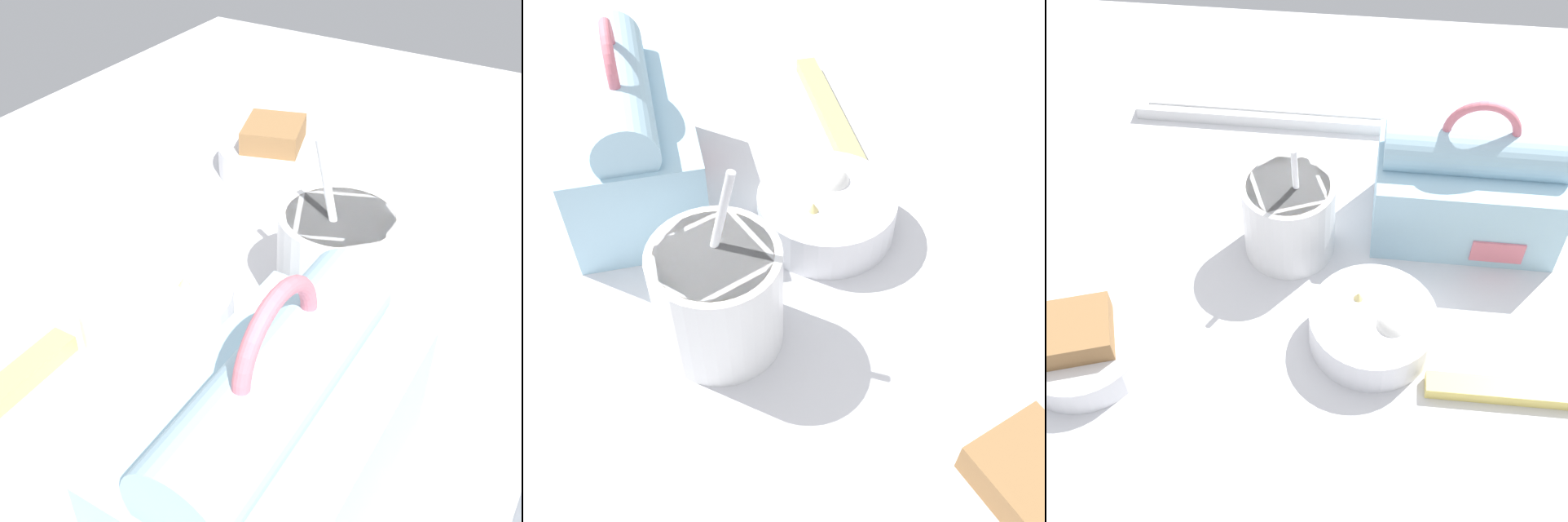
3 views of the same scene
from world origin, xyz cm
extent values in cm
cube|color=silver|center=(0.00, 0.00, 1.00)|extent=(140.00, 110.00, 2.00)
cube|color=silver|center=(-3.40, 33.34, 2.90)|extent=(41.58, 14.74, 1.80)
cube|color=white|center=(-3.40, 33.34, 3.95)|extent=(38.25, 12.09, 0.30)
cube|color=#9EC6DB|center=(20.48, 10.47, 7.33)|extent=(21.49, 12.67, 10.65)
cylinder|color=#9EC6DB|center=(20.48, 10.47, 14.26)|extent=(20.42, 5.86, 5.86)
cube|color=#DB707F|center=(24.24, 4.04, 4.93)|extent=(6.02, 0.30, 3.20)
torus|color=#DB707F|center=(20.48, 10.47, 16.90)|extent=(8.52, 1.00, 8.52)
cylinder|color=white|center=(0.12, 5.00, 7.20)|extent=(10.68, 10.68, 10.40)
cylinder|color=#C6892D|center=(0.12, 5.00, 12.10)|extent=(9.40, 9.40, 0.60)
cylinder|color=silver|center=(0.92, 4.46, 13.52)|extent=(0.70, 3.57, 11.77)
cylinder|color=silver|center=(-19.89, -12.96, 3.86)|extent=(13.60, 13.60, 3.72)
cube|color=olive|center=(-19.89, -12.96, 5.91)|extent=(9.21, 8.78, 5.21)
cylinder|color=silver|center=(10.42, -7.27, 4.29)|extent=(13.58, 13.58, 4.58)
ellipsoid|color=white|center=(12.46, -8.29, 5.78)|extent=(3.70, 3.70, 4.35)
cone|color=#F4DB84|center=(8.72, -5.37, 5.55)|extent=(6.14, 6.14, 3.89)
sphere|color=#4C5623|center=(10.86, -11.39, 4.42)|extent=(1.63, 1.63, 1.63)
sphere|color=#4C5623|center=(11.43, -10.60, 4.42)|extent=(1.63, 1.63, 1.63)
sphere|color=#4C5623|center=(11.50, -9.63, 4.42)|extent=(1.63, 1.63, 1.63)
cube|color=#EFD666|center=(27.87, -12.72, 2.80)|extent=(23.11, 2.58, 1.60)
camera|label=1|loc=(43.15, 23.00, 42.38)|focal=45.00mm
camera|label=2|loc=(-33.83, 7.39, 48.88)|focal=45.00mm
camera|label=3|loc=(8.09, -51.13, 69.26)|focal=50.00mm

